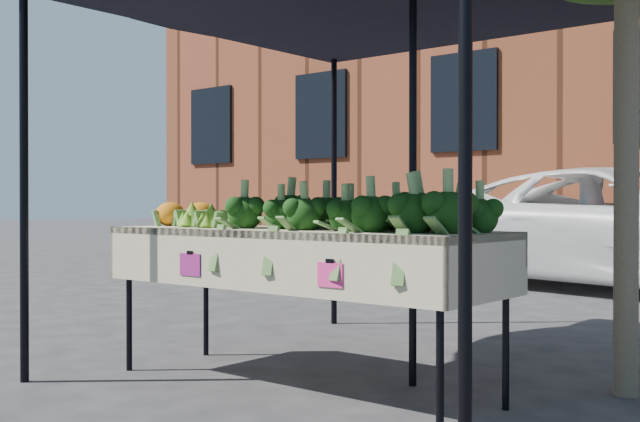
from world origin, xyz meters
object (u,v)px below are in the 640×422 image
(table, at_px, (297,308))
(vehicle, at_px, (627,68))
(canopy, at_px, (371,150))
(street_tree, at_px, (627,47))

(table, xyz_separation_m, vehicle, (-0.26, 6.33, 2.24))
(canopy, xyz_separation_m, vehicle, (-0.38, 5.79, 1.32))
(table, xyz_separation_m, canopy, (0.12, 0.54, 0.92))
(canopy, height_order, vehicle, vehicle)
(canopy, xyz_separation_m, street_tree, (1.37, 0.46, 0.52))
(table, bearing_deg, canopy, 77.50)
(street_tree, bearing_deg, vehicle, 108.16)
(table, bearing_deg, vehicle, 92.34)
(vehicle, xyz_separation_m, street_tree, (1.75, -5.33, -0.80))
(table, distance_m, canopy, 1.08)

